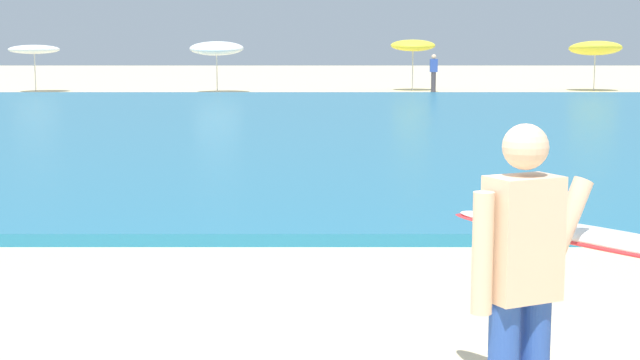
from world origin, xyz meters
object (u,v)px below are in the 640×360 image
Objects in this scene: surfer_with_board at (570,263)px; beach_umbrella_0 at (39,49)px; beach_umbrella_1 at (221,48)px; beach_umbrella_2 at (417,45)px; beach_umbrella_3 at (600,48)px; beachgoer_near_row_left at (438,72)px.

beach_umbrella_0 is (-13.13, 35.75, 0.74)m from surfer_with_board.
beach_umbrella_1 is 1.01× the size of beach_umbrella_2.
beach_umbrella_2 reaches higher than surfer_with_board.
beach_umbrella_1 is at bearing -174.87° from beach_umbrella_3.
beach_umbrella_1 is at bearing -3.94° from beach_umbrella_0.
surfer_with_board is 37.08m from beach_umbrella_2.
beach_umbrella_2 is at bearing 11.96° from beach_umbrella_1.
beach_umbrella_0 is 7.69m from beach_umbrella_1.
surfer_with_board is 1.12× the size of beach_umbrella_1.
beach_umbrella_1 is at bearing -168.04° from beach_umbrella_2.
surfer_with_board is 38.15m from beach_umbrella_3.
beach_umbrella_0 is at bearing 110.17° from surfer_with_board.
beach_umbrella_3 reaches higher than beach_umbrella_1.
beachgoer_near_row_left is at bearing -59.73° from beach_umbrella_2.
beach_umbrella_1 is 16.07m from beach_umbrella_3.
surfer_with_board is 35.65m from beach_umbrella_1.
beach_umbrella_0 is 23.69m from beach_umbrella_3.
beach_umbrella_2 is 1.41× the size of beachgoer_near_row_left.
beach_umbrella_2 reaches higher than beach_umbrella_3.
beach_umbrella_3 is (23.68, 0.91, 0.05)m from beach_umbrella_0.
beach_umbrella_3 is at bearing 73.95° from surfer_with_board.
beach_umbrella_1 is (-5.46, 35.22, 0.79)m from surfer_with_board.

